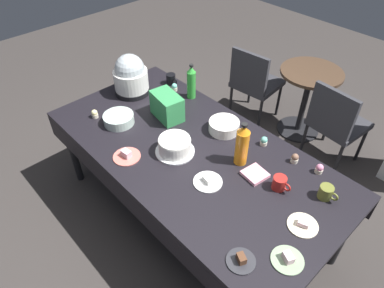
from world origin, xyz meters
The scene contains 26 objects.
ground centered at (0.00, 0.00, 0.00)m, with size 9.00×9.00×0.00m, color #383330.
potluck_table centered at (0.00, 0.00, 0.69)m, with size 2.20×1.10×0.75m.
frosted_layer_cake centered at (-0.06, -0.10, 0.81)m, with size 0.27×0.27×0.12m.
slow_cooker centered at (-0.88, 0.13, 0.91)m, with size 0.30×0.30×0.35m.
glass_salad_bowl centered at (-0.60, -0.20, 0.79)m, with size 0.23×0.23×0.07m, color #B2C6BC.
ceramic_snack_bowl centered at (0.01, 0.32, 0.79)m, with size 0.23×0.23×0.08m, color silver.
dessert_plate_white centered at (0.29, -0.14, 0.76)m, with size 0.19×0.19×0.04m.
dessert_plate_cream centered at (0.89, 0.02, 0.76)m, with size 0.17×0.17×0.04m.
dessert_plate_coral centered at (-0.25, -0.38, 0.76)m, with size 0.19×0.19×0.06m.
dessert_plate_charcoal centered at (0.80, -0.40, 0.76)m, with size 0.16×0.16×0.05m.
dessert_plate_sage centered at (0.96, -0.22, 0.76)m, with size 0.17×0.17×0.05m.
cupcake_cocoa centered at (-0.79, -0.30, 0.78)m, with size 0.05×0.05×0.07m.
cupcake_berry centered at (0.72, 0.45, 0.78)m, with size 0.05×0.05×0.07m.
cupcake_rose centered at (0.31, 0.41, 0.78)m, with size 0.05×0.05×0.07m.
cupcake_lemon centered at (-0.66, 0.41, 0.78)m, with size 0.05×0.05×0.07m.
cupcake_mint centered at (0.56, 0.42, 0.78)m, with size 0.05×0.05×0.07m.
soda_bottle_lime_soda centered at (-0.48, 0.44, 0.89)m, with size 0.07×0.07×0.30m.
soda_bottle_orange_juice centered at (0.31, 0.15, 0.90)m, with size 0.09×0.09×0.32m.
coffee_mug_black centered at (-0.76, 0.46, 0.80)m, with size 0.12×0.08×0.09m.
coffee_mug_olive centered at (0.86, 0.29, 0.79)m, with size 0.12×0.08×0.09m.
coffee_mug_red centered at (0.63, 0.15, 0.79)m, with size 0.13×0.09×0.09m.
soda_carton centered at (-0.41, 0.12, 0.85)m, with size 0.26×0.16×0.20m, color #338C4C.
paper_napkin_stack centered at (0.46, 0.13, 0.76)m, with size 0.14×0.14×0.02m, color pink.
maroon_chair_left centered at (-0.54, 1.39, 0.49)m, with size 0.48×0.48×0.85m.
maroon_chair_right centered at (0.39, 1.39, 0.49)m, with size 0.48×0.48×0.85m.
round_cafe_table centered at (-0.05, 1.62, 0.50)m, with size 0.60×0.60×0.72m.
Camera 1 is at (1.31, -1.22, 2.38)m, focal length 32.39 mm.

